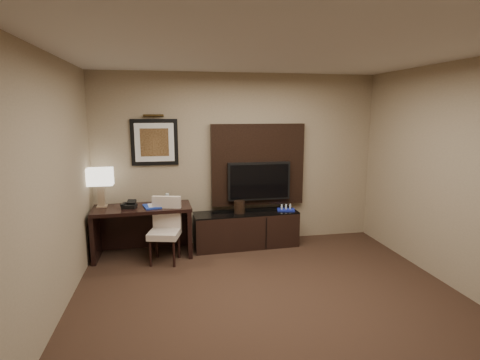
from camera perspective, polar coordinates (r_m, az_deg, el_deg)
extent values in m
cube|color=#301E15|center=(4.10, 6.58, -20.77)|extent=(4.50, 5.00, 0.01)
cube|color=silver|center=(3.56, 7.54, 19.82)|extent=(4.50, 5.00, 0.01)
cube|color=gray|center=(5.99, -0.22, 3.12)|extent=(4.50, 0.01, 2.70)
cube|color=gray|center=(3.62, -29.33, -3.12)|extent=(0.01, 5.00, 2.70)
cube|color=black|center=(5.73, -14.51, -7.59)|extent=(1.42, 0.66, 0.75)
cube|color=black|center=(5.95, 0.93, -7.52)|extent=(1.64, 0.52, 0.56)
cube|color=black|center=(6.00, 2.70, 2.35)|extent=(1.50, 0.12, 1.30)
cube|color=black|center=(5.95, 2.91, -0.17)|extent=(1.00, 0.08, 0.60)
cube|color=black|center=(5.84, -12.89, 5.63)|extent=(0.70, 0.04, 0.70)
cylinder|color=#3A2A12|center=(5.78, -13.06, 9.55)|extent=(0.04, 0.04, 0.30)
cube|color=#18339C|center=(5.58, -13.25, -3.92)|extent=(0.29, 0.35, 0.02)
imported|color=#B2A38C|center=(5.57, -13.88, -2.90)|extent=(0.17, 0.05, 0.22)
cylinder|color=silver|center=(5.66, -11.01, -2.87)|extent=(0.07, 0.07, 0.16)
cylinder|color=black|center=(5.80, -0.10, -4.13)|extent=(0.21, 0.21, 0.19)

